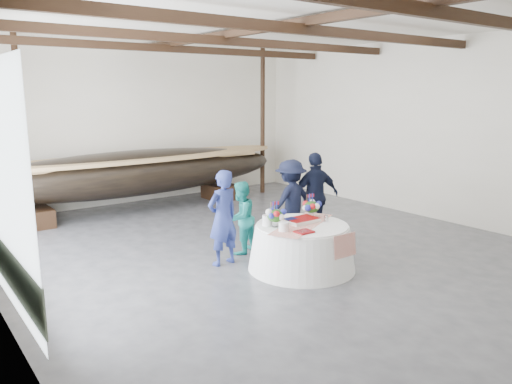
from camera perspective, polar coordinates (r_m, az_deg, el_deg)
floor at (r=10.33m, az=1.46°, el=-6.63°), size 10.00×12.00×0.01m
wall_back at (r=15.03m, az=-12.89°, el=7.55°), size 10.00×0.02×4.50m
wall_right at (r=13.52m, az=18.55°, el=6.83°), size 0.02×12.00×4.50m
ceiling at (r=9.90m, az=1.60°, el=18.97°), size 10.00×12.00×0.01m
pavilion_structure at (r=10.50m, az=-1.30°, el=15.82°), size 9.80×11.76×4.50m
longboat_display at (r=13.75m, az=-13.53°, el=2.17°), size 8.84×1.77×1.66m
banquet_table at (r=9.20m, az=5.25°, el=-6.23°), size 1.96×1.96×0.84m
tabletop_items at (r=9.13m, az=4.39°, el=-2.64°), size 1.86×1.30×0.40m
guest_woman_blue at (r=9.28m, az=-3.82°, el=-2.96°), size 0.70×0.50×1.80m
guest_woman_teal at (r=9.95m, az=-1.77°, el=-2.95°), size 0.86×0.77×1.46m
guest_man_left at (r=10.69m, az=3.98°, el=-1.05°), size 1.20×0.74×1.79m
guest_man_right at (r=10.95m, az=6.81°, el=-0.47°), size 1.20×0.70×1.91m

